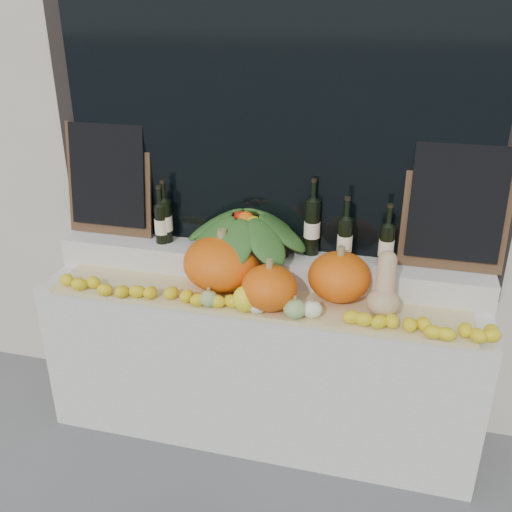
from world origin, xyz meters
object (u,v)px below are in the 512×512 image
pumpkin_left (223,262)px  wine_bottle_tall (312,227)px  pumpkin_right (339,277)px  butternut_squash (384,291)px  produce_bowl (246,232)px

pumpkin_left → wine_bottle_tall: 0.50m
pumpkin_right → wine_bottle_tall: bearing=129.9°
butternut_squash → wine_bottle_tall: 0.53m
pumpkin_left → produce_bowl: size_ratio=0.58×
pumpkin_left → butternut_squash: butternut_squash is taller
pumpkin_left → wine_bottle_tall: size_ratio=0.99×
produce_bowl → pumpkin_right: bearing=-15.7°
butternut_squash → pumpkin_right: bearing=156.8°
butternut_squash → produce_bowl: produce_bowl is taller
pumpkin_right → wine_bottle_tall: wine_bottle_tall is taller
pumpkin_left → butternut_squash: (0.81, -0.07, -0.02)m
butternut_squash → produce_bowl: size_ratio=0.43×
pumpkin_left → pumpkin_right: (0.59, 0.03, -0.02)m
pumpkin_left → pumpkin_right: pumpkin_left is taller
pumpkin_right → butternut_squash: size_ratio=1.05×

